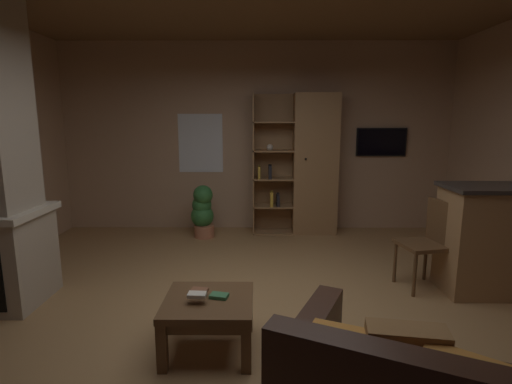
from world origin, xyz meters
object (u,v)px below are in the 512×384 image
table_book_0 (219,296)px  potted_floor_plant (203,211)px  table_book_2 (197,295)px  wall_mounted_tv (381,142)px  table_book_1 (199,291)px  coffee_table (209,309)px  dining_chair (430,238)px  bookshelf_cabinet (309,165)px

table_book_0 → potted_floor_plant: (-0.53, 2.90, -0.03)m
table_book_2 → wall_mounted_tv: bearing=55.8°
table_book_0 → table_book_2: bearing=-150.5°
table_book_1 → coffee_table: bearing=-37.6°
dining_chair → coffee_table: bearing=-151.7°
table_book_2 → dining_chair: 2.51m
bookshelf_cabinet → wall_mounted_tv: 1.21m
table_book_0 → potted_floor_plant: bearing=100.3°
table_book_0 → table_book_1: table_book_1 is taller
table_book_0 → dining_chair: size_ratio=0.14×
potted_floor_plant → coffee_table: bearing=-81.2°
bookshelf_cabinet → potted_floor_plant: bearing=-170.4°
coffee_table → table_book_0: 0.13m
table_book_0 → wall_mounted_tv: (2.20, 3.38, 0.96)m
potted_floor_plant → wall_mounted_tv: size_ratio=1.02×
coffee_table → potted_floor_plant: (-0.45, 2.92, 0.07)m
potted_floor_plant → table_book_0: bearing=-79.7°
table_book_1 → table_book_2: 0.13m
coffee_table → table_book_2: 0.18m
table_book_2 → wall_mounted_tv: 4.29m
bookshelf_cabinet → coffee_table: bearing=-109.7°
bookshelf_cabinet → table_book_0: (-1.07, -3.17, -0.62)m
table_book_1 → bookshelf_cabinet: bearing=68.7°
coffee_table → table_book_2: (-0.07, -0.06, 0.15)m
bookshelf_cabinet → dining_chair: (0.98, -2.05, -0.51)m
bookshelf_cabinet → potted_floor_plant: 1.74m
bookshelf_cabinet → table_book_2: (-1.22, -3.25, -0.57)m
bookshelf_cabinet → potted_floor_plant: (-1.60, -0.27, -0.65)m
coffee_table → table_book_1: 0.15m
table_book_2 → coffee_table: bearing=41.3°
bookshelf_cabinet → table_book_1: 3.41m
table_book_0 → table_book_1: (-0.15, 0.04, 0.02)m
table_book_1 → table_book_2: size_ratio=0.95×
coffee_table → dining_chair: (2.13, 1.14, 0.20)m
table_book_1 → dining_chair: bearing=26.2°
table_book_0 → table_book_2: (-0.15, -0.09, 0.05)m
coffee_table → table_book_0: bearing=15.2°
table_book_0 → table_book_2: 0.18m
table_book_2 → dining_chair: bearing=28.8°
bookshelf_cabinet → wall_mounted_tv: size_ratio=2.75×
bookshelf_cabinet → dining_chair: bearing=-64.3°
table_book_1 → potted_floor_plant: (-0.38, 2.86, -0.05)m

